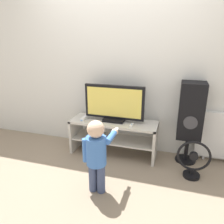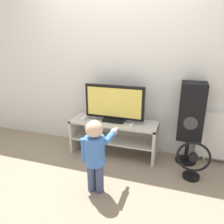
% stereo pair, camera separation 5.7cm
% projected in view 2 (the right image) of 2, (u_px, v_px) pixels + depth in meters
% --- Properties ---
extents(ground_plane, '(16.00, 16.00, 0.00)m').
position_uv_depth(ground_plane, '(109.00, 160.00, 3.04)').
color(ground_plane, gray).
extents(wall_back, '(10.00, 0.06, 2.60)m').
position_uv_depth(wall_back, '(120.00, 61.00, 3.06)').
color(wall_back, silver).
rests_on(wall_back, ground_plane).
extents(tv_stand, '(1.22, 0.41, 0.50)m').
position_uv_depth(tv_stand, '(114.00, 132.00, 3.12)').
color(tv_stand, beige).
rests_on(tv_stand, ground_plane).
extents(television, '(0.84, 0.20, 0.51)m').
position_uv_depth(television, '(114.00, 104.00, 3.00)').
color(television, black).
rests_on(television, tv_stand).
extents(game_console, '(0.05, 0.20, 0.04)m').
position_uv_depth(game_console, '(85.00, 118.00, 3.14)').
color(game_console, white).
rests_on(game_console, tv_stand).
extents(remote_primary, '(0.03, 0.13, 0.03)m').
position_uv_depth(remote_primary, '(131.00, 125.00, 2.89)').
color(remote_primary, white).
rests_on(remote_primary, tv_stand).
extents(child, '(0.32, 0.47, 0.83)m').
position_uv_depth(child, '(95.00, 151.00, 2.28)').
color(child, '#3F4C72').
rests_on(child, ground_plane).
extents(speaker_tower, '(0.31, 0.30, 1.10)m').
position_uv_depth(speaker_tower, '(191.00, 113.00, 2.78)').
color(speaker_tower, black).
rests_on(speaker_tower, ground_plane).
extents(floor_fan, '(0.39, 0.20, 0.48)m').
position_uv_depth(floor_fan, '(193.00, 162.00, 2.58)').
color(floor_fan, black).
rests_on(floor_fan, ground_plane).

